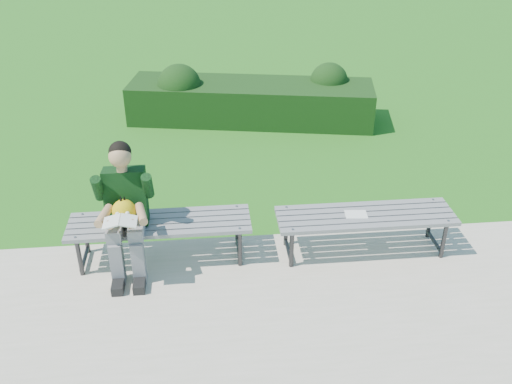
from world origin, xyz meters
TOP-DOWN VIEW (x-y plane):
  - ground at (0.00, 0.00)m, footprint 80.00×80.00m
  - walkway at (0.00, -1.75)m, footprint 30.00×3.50m
  - hedge at (0.29, 3.34)m, footprint 3.89×1.63m
  - bench_left at (-0.92, -0.32)m, footprint 1.80×0.50m
  - bench_right at (1.15, -0.39)m, footprint 1.80×0.50m
  - seated_boy at (-1.22, -0.42)m, footprint 0.56×0.76m
  - paper_sheet at (1.05, -0.39)m, footprint 0.23×0.18m

SIDE VIEW (x-z plane):
  - ground at x=0.00m, z-range 0.00..0.00m
  - walkway at x=0.00m, z-range 0.00..0.02m
  - hedge at x=0.29m, z-range -0.10..0.81m
  - bench_left at x=-0.92m, z-range 0.19..0.64m
  - bench_right at x=1.15m, z-range 0.19..0.64m
  - paper_sheet at x=1.05m, z-range 0.47..0.48m
  - seated_boy at x=-1.22m, z-range 0.06..1.37m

